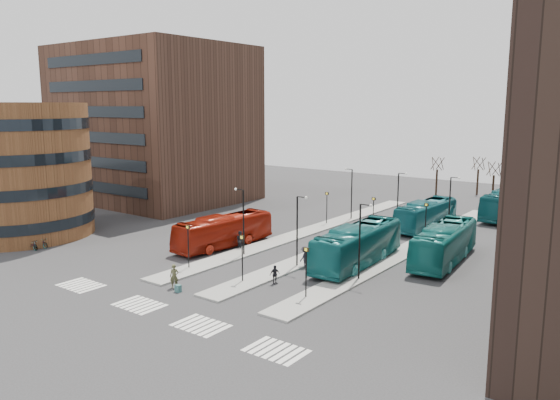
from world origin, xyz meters
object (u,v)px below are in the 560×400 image
Objects in this scene: traveller at (174,276)px; bicycle_near at (31,246)px; red_bus at (224,231)px; commuter_b at (275,275)px; teal_bus_b at (426,215)px; teal_bus_c at (445,243)px; commuter_c at (305,257)px; bicycle_mid at (33,245)px; suitcase at (178,288)px; commuter_a at (240,240)px; teal_bus_d at (510,204)px; teal_bus_a at (358,245)px; bicycle_far at (41,243)px.

traveller reaches higher than bicycle_near.
red_bus is 12.46m from commuter_b.
teal_bus_b is 0.94× the size of teal_bus_c.
commuter_c reaches higher than bicycle_mid.
commuter_a reaches higher than suitcase.
teal_bus_b reaches higher than commuter_c.
red_bus is at bearing 73.91° from traveller.
teal_bus_c is 0.94× the size of teal_bus_d.
red_bus reaches higher than traveller.
traveller is (-0.90, 0.47, 0.65)m from suitcase.
teal_bus_d is 7.87× the size of bicycle_near.
teal_bus_a is 0.97× the size of teal_bus_d.
bicycle_far is (-24.80, -5.10, -0.27)m from commuter_b.
teal_bus_d is (5.30, 28.89, 0.05)m from teal_bus_a.
suitcase is at bearing 164.82° from commuter_b.
bicycle_far is at bearing 53.65° from commuter_a.
traveller is at bearing 157.40° from commuter_b.
bicycle_near is 0.91× the size of bicycle_far.
teal_bus_c is at bearing 26.23° from red_bus.
teal_bus_a is 8.89m from commuter_b.
commuter_b is 0.83× the size of bicycle_far.
teal_bus_d is 7.84× the size of bicycle_mid.
commuter_c is at bearing -59.92° from bicycle_mid.
teal_bus_a is 7.67× the size of bicycle_near.
teal_bus_c is at bearing -73.55° from bicycle_far.
bicycle_mid is at bearing 166.76° from bicycle_far.
teal_bus_b is (12.77, 19.56, 0.02)m from red_bus.
suitcase is 0.33× the size of bicycle_near.
traveller is 1.04× the size of commuter_a.
bicycle_mid is at bearing -123.06° from teal_bus_d.
bicycle_near is at bearing -122.94° from teal_bus_d.
teal_bus_b reaches higher than commuter_b.
bicycle_near is at bearing -134.89° from red_bus.
commuter_a is at bearing 111.77° from suitcase.
commuter_a is 1.07× the size of bicycle_near.
commuter_c is at bearing 23.61° from traveller.
teal_bus_d is at bearing -50.87° from bicycle_far.
traveller is at bearing -82.77° from bicycle_mid.
suitcase is 0.05× the size of teal_bus_b.
suitcase is 1.20m from traveller.
teal_bus_d is 7.13× the size of commuter_c.
teal_bus_b is at bearing -113.05° from teal_bus_d.
commuter_a is 0.98× the size of bicycle_far.
teal_bus_a is (13.50, 2.42, 0.19)m from red_bus.
bicycle_far is (-32.71, -42.43, -1.34)m from teal_bus_d.
commuter_c is at bearing -137.20° from teal_bus_a.
commuter_a is 1.18× the size of commuter_b.
suitcase is at bearing -68.82° from traveller.
red_bus is at bearing -60.85° from bicycle_near.
red_bus is at bearing -64.62° from bicycle_far.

